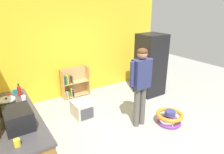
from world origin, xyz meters
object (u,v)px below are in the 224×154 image
kitchen_counter (20,138)px  white_cup (24,98)px  microwave (18,118)px  standing_person (141,81)px  banana_bunch (3,104)px  red_cup (8,97)px  pet_carrier (82,109)px  refrigerator (150,65)px  teal_cup (16,91)px  ketchup_bottle (19,91)px  yellow_cup (17,143)px  crock_pot (7,106)px  baby_walker (169,117)px  bookshelf (73,84)px

kitchen_counter → white_cup: white_cup is taller
microwave → standing_person: bearing=4.0°
banana_bunch → red_cup: bearing=60.7°
pet_carrier → white_cup: bearing=-165.3°
refrigerator → white_cup: bearing=-172.6°
pet_carrier → teal_cup: 1.56m
standing_person → ketchup_bottle: size_ratio=7.08×
standing_person → refrigerator: bearing=40.4°
microwave → teal_cup: (0.15, 1.27, -0.09)m
yellow_cup → ketchup_bottle: bearing=79.1°
refrigerator → red_cup: bearing=-176.1°
banana_bunch → pet_carrier: bearing=11.8°
kitchen_counter → ketchup_bottle: (0.19, 0.71, 0.55)m
yellow_cup → white_cup: size_ratio=1.00×
crock_pot → banana_bunch: size_ratio=1.75×
white_cup → refrigerator: bearing=7.4°
crock_pot → red_cup: size_ratio=2.92×
refrigerator → white_cup: size_ratio=18.74×
baby_walker → red_cup: 3.36m
refrigerator → red_cup: (-3.77, -0.26, 0.06)m
pet_carrier → white_cup: (-1.28, -0.34, 0.77)m
yellow_cup → white_cup: 1.33m
white_cup → red_cup: bearing=137.3°
ketchup_bottle → yellow_cup: bearing=-100.9°
baby_walker → yellow_cup: 3.22m
red_cup → white_cup: bearing=-42.7°
baby_walker → teal_cup: (-2.86, 1.44, 0.79)m
kitchen_counter → bookshelf: size_ratio=2.50×
teal_cup → white_cup: (0.07, -0.40, 0.00)m
pet_carrier → ketchup_bottle: size_ratio=2.24×
microwave → white_cup: (0.22, 0.86, -0.09)m
ketchup_bottle → teal_cup: ketchup_bottle is taller
baby_walker → crock_pot: 3.28m
baby_walker → white_cup: size_ratio=6.36×
white_cup → yellow_cup: bearing=-103.9°
kitchen_counter → red_cup: red_cup is taller
refrigerator → teal_cup: bearing=-179.0°
microwave → refrigerator: bearing=19.4°
yellow_cup → red_cup: (0.10, 1.50, 0.00)m
microwave → teal_cup: microwave is taller
ketchup_bottle → white_cup: (0.02, -0.25, -0.05)m
pet_carrier → ketchup_bottle: ketchup_bottle is taller
red_cup → white_cup: (0.22, -0.21, 0.00)m
baby_walker → refrigerator: bearing=63.2°
refrigerator → banana_bunch: bearing=-173.2°
pet_carrier → banana_bunch: size_ratio=3.49×
microwave → ketchup_bottle: (0.20, 1.12, -0.04)m
refrigerator → ketchup_bottle: refrigerator is taller
ketchup_bottle → white_cup: 0.26m
kitchen_counter → pet_carrier: kitchen_counter is taller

